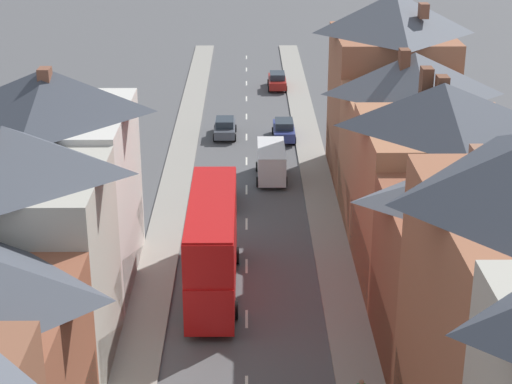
# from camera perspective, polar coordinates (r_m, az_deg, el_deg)

# --- Properties ---
(pavement_left) EXTENTS (2.20, 104.00, 0.14)m
(pavement_left) POSITION_cam_1_polar(r_m,az_deg,el_deg) (56.81, -5.79, -1.28)
(pavement_left) COLOR gray
(pavement_left) RESTS_ON ground
(pavement_right) EXTENTS (2.20, 104.00, 0.14)m
(pavement_right) POSITION_cam_1_polar(r_m,az_deg,el_deg) (56.80, 4.51, -1.24)
(pavement_right) COLOR gray
(pavement_right) RESTS_ON ground
(centre_line_dashes) EXTENTS (0.14, 97.80, 0.01)m
(centre_line_dashes) POSITION_cam_1_polar(r_m,az_deg,el_deg) (54.77, -0.64, -2.14)
(centre_line_dashes) COLOR silver
(centre_line_dashes) RESTS_ON ground
(terrace_row_right) EXTENTS (8.00, 61.97, 14.62)m
(terrace_row_right) POSITION_cam_1_polar(r_m,az_deg,el_deg) (36.23, 15.71, -4.82)
(terrace_row_right) COLOR silver
(terrace_row_right) RESTS_ON ground
(double_decker_bus_lead) EXTENTS (2.74, 10.80, 5.30)m
(double_decker_bus_lead) POSITION_cam_1_polar(r_m,az_deg,el_deg) (45.50, -2.93, -3.46)
(double_decker_bus_lead) COLOR red
(double_decker_bus_lead) RESTS_ON ground
(car_near_blue) EXTENTS (1.90, 4.42, 1.64)m
(car_near_blue) POSITION_cam_1_polar(r_m,az_deg,el_deg) (57.67, -2.43, -0.02)
(car_near_blue) COLOR maroon
(car_near_blue) RESTS_ON ground
(car_near_silver) EXTENTS (1.90, 4.30, 1.69)m
(car_near_silver) POSITION_cam_1_polar(r_m,az_deg,el_deg) (70.84, 1.87, 4.19)
(car_near_silver) COLOR navy
(car_near_silver) RESTS_ON ground
(car_parked_right_a) EXTENTS (1.90, 4.20, 1.60)m
(car_parked_right_a) POSITION_cam_1_polar(r_m,az_deg,el_deg) (71.56, -2.09, 4.33)
(car_parked_right_a) COLOR #4C515B
(car_parked_right_a) RESTS_ON ground
(car_parked_left_b) EXTENTS (1.90, 4.42, 1.68)m
(car_parked_left_b) POSITION_cam_1_polar(r_m,az_deg,el_deg) (86.60, 1.43, 7.44)
(car_parked_left_b) COLOR maroon
(car_parked_left_b) RESTS_ON ground
(delivery_van) EXTENTS (2.20, 5.20, 2.41)m
(delivery_van) POSITION_cam_1_polar(r_m,az_deg,el_deg) (61.91, 1.02, 2.06)
(delivery_van) COLOR white
(delivery_van) RESTS_ON ground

